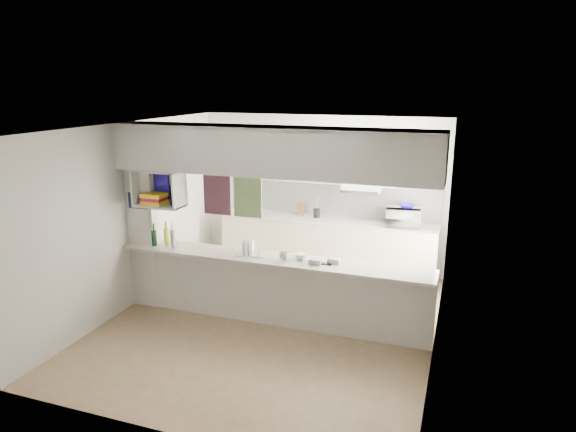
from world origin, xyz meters
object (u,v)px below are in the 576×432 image
at_px(microwave, 403,217).
at_px(wine_bottles, 165,237).
at_px(bowl, 407,206).
at_px(dish_rack, 251,248).

bearing_deg(microwave, wine_bottles, 28.67).
relative_size(bowl, wine_bottles, 0.65).
bearing_deg(microwave, dish_rack, 42.82).
xyz_separation_m(microwave, bowl, (0.05, -0.01, 0.18)).
xyz_separation_m(microwave, wine_bottles, (-2.98, -2.13, -0.02)).
xyz_separation_m(dish_rack, wine_bottles, (-1.25, -0.09, 0.05)).
distance_m(microwave, dish_rack, 2.67).
relative_size(dish_rack, wine_bottles, 1.19).
bearing_deg(dish_rack, microwave, 36.53).
bearing_deg(dish_rack, wine_bottles, 171.03).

